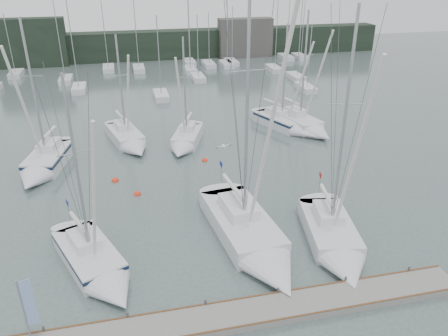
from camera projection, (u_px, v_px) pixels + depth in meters
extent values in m
plane|color=#495856|center=(225.00, 259.00, 26.98)|extent=(160.00, 160.00, 0.00)
cube|color=slate|center=(247.00, 314.00, 22.50)|extent=(24.00, 2.00, 0.40)
cube|color=black|center=(148.00, 45.00, 80.39)|extent=(90.00, 4.00, 5.00)
cube|color=black|center=(29.00, 43.00, 73.89)|extent=(12.00, 3.00, 8.00)
cube|color=#43403D|center=(245.00, 38.00, 81.89)|extent=(10.00, 3.00, 7.00)
cube|color=silver|center=(286.00, 57.00, 80.99)|extent=(1.80, 4.50, 0.90)
cylinder|color=#94979B|center=(288.00, 28.00, 78.28)|extent=(0.12, 0.12, 9.64)
cube|color=silver|center=(300.00, 57.00, 81.39)|extent=(1.80, 4.50, 0.90)
cylinder|color=#94979B|center=(304.00, 18.00, 77.93)|extent=(0.12, 0.12, 13.12)
cube|color=silver|center=(274.00, 69.00, 72.44)|extent=(1.80, 4.50, 0.90)
cylinder|color=#94979B|center=(277.00, 33.00, 69.46)|extent=(0.12, 0.12, 10.87)
cube|color=silver|center=(226.00, 65.00, 75.44)|extent=(1.80, 4.50, 0.90)
cylinder|color=#94979B|center=(227.00, 22.00, 71.94)|extent=(0.12, 0.12, 13.31)
cube|color=silver|center=(66.00, 80.00, 65.68)|extent=(1.80, 4.50, 0.90)
cylinder|color=#94979B|center=(59.00, 38.00, 62.54)|extent=(0.12, 0.12, 11.65)
cube|color=silver|center=(190.00, 70.00, 71.52)|extent=(1.80, 4.50, 0.90)
cylinder|color=#94979B|center=(189.00, 33.00, 68.53)|extent=(0.12, 0.12, 10.92)
cube|color=silver|center=(189.00, 63.00, 76.89)|extent=(1.80, 4.50, 0.90)
cylinder|color=#94979B|center=(188.00, 19.00, 73.27)|extent=(0.12, 0.12, 13.85)
cube|color=silver|center=(109.00, 69.00, 72.63)|extent=(1.80, 4.50, 0.90)
cylinder|color=#94979B|center=(104.00, 26.00, 69.25)|extent=(0.12, 0.12, 12.75)
cube|color=silver|center=(305.00, 88.00, 61.57)|extent=(1.80, 4.50, 0.90)
cylinder|color=#94979B|center=(309.00, 57.00, 59.19)|extent=(0.12, 0.12, 8.09)
cube|color=silver|center=(209.00, 65.00, 75.46)|extent=(1.80, 4.50, 0.90)
cylinder|color=#94979B|center=(209.00, 38.00, 73.07)|extent=(0.12, 0.12, 8.17)
cube|color=silver|center=(296.00, 77.00, 67.31)|extent=(1.80, 4.50, 0.90)
cylinder|color=#94979B|center=(301.00, 28.00, 63.72)|extent=(0.12, 0.12, 13.71)
cube|color=silver|center=(139.00, 69.00, 72.46)|extent=(1.80, 4.50, 0.90)
cylinder|color=#94979B|center=(135.00, 27.00, 69.10)|extent=(0.12, 0.12, 12.68)
cube|color=silver|center=(198.00, 78.00, 66.93)|extent=(1.80, 4.50, 0.90)
cylinder|color=#94979B|center=(198.00, 46.00, 64.38)|extent=(0.12, 0.12, 8.86)
cube|color=silver|center=(161.00, 96.00, 58.03)|extent=(1.80, 4.50, 0.90)
cylinder|color=#94979B|center=(159.00, 56.00, 55.27)|extent=(0.12, 0.12, 9.88)
cube|color=silver|center=(79.00, 89.00, 61.29)|extent=(1.80, 4.50, 0.90)
cylinder|color=#94979B|center=(72.00, 43.00, 58.11)|extent=(0.12, 0.12, 11.81)
cube|color=silver|center=(231.00, 62.00, 76.94)|extent=(1.80, 4.50, 0.90)
cylinder|color=#94979B|center=(232.00, 34.00, 74.39)|extent=(0.12, 0.12, 8.90)
cube|color=silver|center=(16.00, 74.00, 69.10)|extent=(1.80, 4.50, 0.90)
cylinder|color=#94979B|center=(9.00, 43.00, 66.57)|extent=(0.12, 0.12, 8.79)
cube|color=silver|center=(89.00, 257.00, 26.48)|extent=(4.67, 6.35, 1.38)
cone|color=silver|center=(116.00, 295.00, 23.46)|extent=(3.40, 3.30, 2.66)
cube|color=silver|center=(84.00, 239.00, 26.38)|extent=(2.24, 2.69, 0.64)
cylinder|color=#94979B|center=(77.00, 171.00, 23.60)|extent=(0.17, 0.17, 10.61)
cylinder|color=silver|center=(78.00, 223.00, 26.54)|extent=(1.32, 2.70, 0.26)
cube|color=#0E1B34|center=(88.00, 251.00, 26.28)|extent=(4.69, 6.38, 0.23)
cube|color=navy|center=(67.00, 203.00, 27.72)|extent=(0.21, 0.47, 0.33)
cube|color=silver|center=(241.00, 225.00, 29.48)|extent=(4.25, 8.24, 1.61)
cone|color=silver|center=(277.00, 277.00, 24.66)|extent=(3.77, 3.74, 3.43)
cube|color=silver|center=(239.00, 207.00, 29.43)|extent=(2.21, 3.35, 0.75)
cylinder|color=#94979B|center=(247.00, 99.00, 25.13)|extent=(0.19, 0.19, 16.34)
cylinder|color=silver|center=(233.00, 187.00, 29.91)|extent=(0.71, 3.88, 0.30)
cube|color=navy|center=(221.00, 164.00, 31.86)|extent=(0.08, 0.58, 0.39)
cube|color=silver|center=(329.00, 231.00, 29.00)|extent=(4.05, 6.61, 1.47)
cone|color=silver|center=(348.00, 273.00, 25.03)|extent=(3.38, 3.15, 2.94)
cube|color=silver|center=(328.00, 213.00, 28.98)|extent=(2.05, 2.73, 0.69)
cylinder|color=#94979B|center=(344.00, 126.00, 25.37)|extent=(0.18, 0.18, 13.54)
cylinder|color=silver|center=(327.00, 196.00, 29.27)|extent=(0.84, 3.01, 0.27)
cube|color=#A21815|center=(320.00, 175.00, 30.88)|extent=(0.12, 0.52, 0.35)
cube|color=silver|center=(49.00, 160.00, 39.04)|extent=(3.93, 6.36, 1.65)
cone|color=silver|center=(31.00, 182.00, 35.23)|extent=(3.22, 3.05, 2.76)
cube|color=silver|center=(49.00, 145.00, 39.01)|extent=(1.98, 2.63, 0.77)
cylinder|color=#94979B|center=(34.00, 90.00, 35.83)|extent=(0.20, 0.20, 11.46)
cylinder|color=silver|center=(49.00, 132.00, 39.15)|extent=(0.90, 2.89, 0.31)
cube|color=#0E1B34|center=(48.00, 155.00, 38.80)|extent=(3.95, 6.38, 0.28)
cube|color=silver|center=(125.00, 137.00, 44.27)|extent=(3.90, 6.16, 1.52)
cone|color=silver|center=(137.00, 151.00, 41.02)|extent=(3.07, 3.01, 2.53)
cube|color=silver|center=(123.00, 125.00, 44.19)|extent=(1.93, 2.56, 0.71)
cylinder|color=#94979B|center=(121.00, 85.00, 41.59)|extent=(0.18, 0.18, 9.37)
cylinder|color=silver|center=(120.00, 115.00, 44.30)|extent=(0.99, 2.77, 0.28)
cube|color=silver|center=(188.00, 138.00, 44.04)|extent=(3.91, 5.52, 1.45)
cone|color=silver|center=(180.00, 152.00, 40.82)|extent=(2.92, 2.82, 2.32)
cube|color=silver|center=(188.00, 127.00, 44.01)|extent=(1.89, 2.33, 0.68)
cylinder|color=#94979B|center=(185.00, 87.00, 41.41)|extent=(0.17, 0.17, 9.27)
cylinder|color=silver|center=(189.00, 117.00, 44.10)|extent=(1.10, 2.40, 0.27)
cube|color=silver|center=(279.00, 122.00, 48.34)|extent=(4.68, 6.45, 1.49)
cone|color=silver|center=(307.00, 133.00, 45.26)|extent=(3.37, 3.34, 2.59)
cube|color=silver|center=(277.00, 112.00, 48.23)|extent=(2.23, 2.73, 0.70)
cylinder|color=#94979B|center=(285.00, 72.00, 45.60)|extent=(0.18, 0.18, 9.78)
cylinder|color=silver|center=(273.00, 102.00, 48.34)|extent=(1.38, 2.77, 0.28)
cube|color=#0E1B34|center=(279.00, 118.00, 48.12)|extent=(4.70, 6.48, 0.25)
cube|color=silver|center=(298.00, 123.00, 47.95)|extent=(4.06, 6.26, 1.61)
cone|color=silver|center=(322.00, 135.00, 44.66)|extent=(3.22, 3.07, 2.69)
cube|color=silver|center=(295.00, 112.00, 47.87)|extent=(2.01, 2.61, 0.75)
cylinder|color=#94979B|center=(304.00, 66.00, 44.89)|extent=(0.19, 0.19, 11.03)
cylinder|color=silver|center=(293.00, 102.00, 47.94)|extent=(1.00, 2.80, 0.30)
sphere|color=red|center=(137.00, 194.00, 34.36)|extent=(0.57, 0.57, 0.57)
sphere|color=red|center=(205.00, 161.00, 40.16)|extent=(0.53, 0.53, 0.53)
sphere|color=red|center=(115.00, 181.00, 36.48)|extent=(0.59, 0.59, 0.59)
cylinder|color=#94979B|center=(25.00, 314.00, 19.58)|extent=(0.07, 0.07, 3.84)
cube|color=blue|center=(29.00, 303.00, 19.48)|extent=(0.50, 0.18, 2.56)
ellipsoid|color=white|center=(224.00, 146.00, 26.83)|extent=(0.32, 0.46, 0.19)
cube|color=#989BA0|center=(220.00, 147.00, 26.70)|extent=(0.44, 0.25, 0.10)
cube|color=#989BA0|center=(227.00, 145.00, 26.95)|extent=(0.44, 0.25, 0.10)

